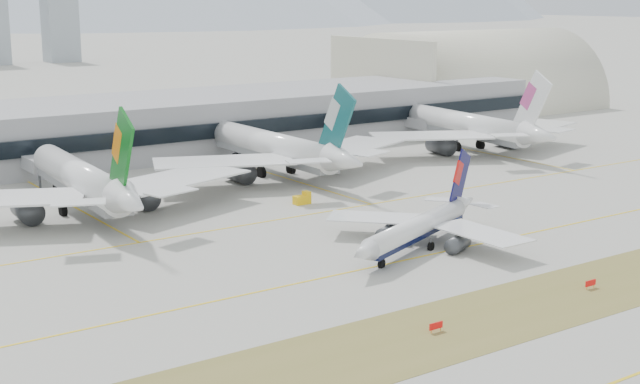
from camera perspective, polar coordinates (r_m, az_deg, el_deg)
ground at (r=149.15m, az=3.02°, el=-4.18°), size 3000.00×3000.00×0.00m
taxiing_airliner at (r=154.80m, az=6.48°, el=-2.22°), size 42.93×36.31×15.17m
widebody_eva at (r=182.75m, az=-14.88°, el=0.62°), size 68.52×67.13×24.46m
widebody_cathay at (r=214.35m, az=-2.67°, el=2.75°), size 69.29×67.51×24.69m
widebody_china_air at (r=253.88m, az=9.70°, el=4.10°), size 68.73×67.59×24.62m
terminal at (r=246.45m, az=-13.57°, el=3.91°), size 280.00×43.10×15.00m
hangar at (r=349.20m, az=9.56°, el=5.29°), size 91.00×60.00×60.00m
hold_sign_left at (r=117.45m, az=7.43°, el=-8.50°), size 2.20×0.15×1.35m
hold_sign_right at (r=138.97m, az=16.93°, el=-5.60°), size 2.20×0.15×1.35m
gse_c at (r=186.29m, az=-1.12°, el=-0.45°), size 3.55×2.00×2.60m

